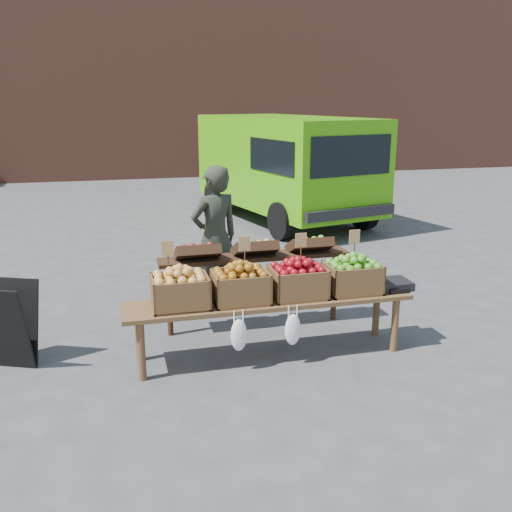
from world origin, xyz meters
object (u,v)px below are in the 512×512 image
object	(u,v)px
vendor	(215,238)
crate_golden_apples	(180,292)
display_bench	(269,327)
delivery_van	(285,170)
crate_russet_pears	(240,287)
crate_red_apples	(298,282)
chalkboard_sign	(5,325)
back_table	(255,281)
weighing_scale	(392,284)
crate_green_apples	(352,278)

from	to	relation	value
vendor	crate_golden_apples	bearing A→B (deg)	47.95
vendor	display_bench	size ratio (longest dim) A/B	0.61
vendor	crate_golden_apples	world-z (taller)	vendor
delivery_van	crate_golden_apples	bearing A→B (deg)	-128.82
crate_russet_pears	crate_red_apples	world-z (taller)	same
delivery_van	chalkboard_sign	size ratio (longest dim) A/B	5.61
display_bench	crate_red_apples	distance (m)	0.51
display_bench	crate_golden_apples	world-z (taller)	crate_golden_apples
chalkboard_sign	crate_russet_pears	bearing A→B (deg)	13.21
delivery_van	back_table	distance (m)	5.66
display_bench	delivery_van	bearing A→B (deg)	71.58
crate_golden_apples	chalkboard_sign	bearing A→B (deg)	166.36
vendor	display_bench	distance (m)	1.58
vendor	weighing_scale	bearing A→B (deg)	115.18
weighing_scale	back_table	bearing A→B (deg)	149.20
crate_golden_apples	crate_russet_pears	world-z (taller)	same
crate_red_apples	chalkboard_sign	bearing A→B (deg)	171.94
display_bench	crate_russet_pears	bearing A→B (deg)	180.00
weighing_scale	delivery_van	bearing A→B (deg)	82.89
chalkboard_sign	weighing_scale	distance (m)	3.64
vendor	back_table	distance (m)	0.85
chalkboard_sign	crate_russet_pears	distance (m)	2.15
crate_red_apples	crate_golden_apples	bearing A→B (deg)	180.00
back_table	crate_russet_pears	world-z (taller)	back_table
back_table	vendor	bearing A→B (deg)	110.62
vendor	weighing_scale	size ratio (longest dim) A/B	4.87
vendor	back_table	size ratio (longest dim) A/B	0.79
crate_red_apples	crate_green_apples	distance (m)	0.55
crate_golden_apples	crate_russet_pears	size ratio (longest dim) A/B	1.00
vendor	back_table	bearing A→B (deg)	90.37
crate_red_apples	crate_green_apples	bearing A→B (deg)	0.00
chalkboard_sign	back_table	size ratio (longest dim) A/B	0.39
crate_green_apples	weighing_scale	world-z (taller)	crate_green_apples
vendor	chalkboard_sign	world-z (taller)	vendor
crate_golden_apples	crate_red_apples	distance (m)	1.10
delivery_van	vendor	world-z (taller)	delivery_van
weighing_scale	crate_red_apples	bearing A→B (deg)	-180.00
vendor	chalkboard_sign	bearing A→B (deg)	6.91
crate_russet_pears	crate_red_apples	xyz separation A→B (m)	(0.55, 0.00, 0.00)
crate_golden_apples	crate_russet_pears	xyz separation A→B (m)	(0.55, 0.00, 0.00)
display_bench	weighing_scale	size ratio (longest dim) A/B	7.94
crate_russet_pears	crate_green_apples	bearing A→B (deg)	0.00
crate_golden_apples	crate_green_apples	world-z (taller)	same
crate_golden_apples	crate_green_apples	xyz separation A→B (m)	(1.65, 0.00, 0.00)
chalkboard_sign	crate_green_apples	distance (m)	3.23
display_bench	crate_russet_pears	size ratio (longest dim) A/B	5.40
chalkboard_sign	weighing_scale	size ratio (longest dim) A/B	2.38
display_bench	vendor	bearing A→B (deg)	99.24
delivery_van	weighing_scale	world-z (taller)	delivery_van
display_bench	crate_green_apples	xyz separation A→B (m)	(0.82, 0.00, 0.42)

